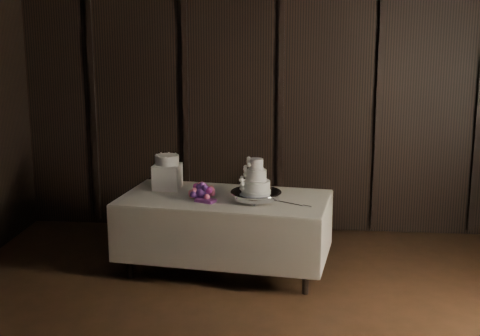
{
  "coord_description": "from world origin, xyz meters",
  "views": [
    {
      "loc": [
        0.28,
        -4.12,
        2.45
      ],
      "look_at": [
        -0.33,
        2.07,
        1.05
      ],
      "focal_mm": 50.0,
      "sensor_mm": 36.0,
      "label": 1
    }
  ],
  "objects_px": {
    "box_pedestal": "(167,177)",
    "small_cake": "(167,160)",
    "display_table": "(225,231)",
    "cake_stand": "(256,196)",
    "wedding_cake": "(253,179)",
    "bouquet": "(202,192)"
  },
  "relations": [
    {
      "from": "box_pedestal",
      "to": "small_cake",
      "type": "height_order",
      "value": "small_cake"
    },
    {
      "from": "display_table",
      "to": "cake_stand",
      "type": "xyz_separation_m",
      "value": [
        0.31,
        -0.11,
        0.39
      ]
    },
    {
      "from": "cake_stand",
      "to": "small_cake",
      "type": "relative_size",
      "value": 2.02
    },
    {
      "from": "cake_stand",
      "to": "box_pedestal",
      "type": "xyz_separation_m",
      "value": [
        -0.93,
        0.38,
        0.08
      ]
    },
    {
      "from": "wedding_cake",
      "to": "bouquet",
      "type": "distance_m",
      "value": 0.52
    },
    {
      "from": "cake_stand",
      "to": "box_pedestal",
      "type": "height_order",
      "value": "box_pedestal"
    },
    {
      "from": "wedding_cake",
      "to": "box_pedestal",
      "type": "height_order",
      "value": "wedding_cake"
    },
    {
      "from": "display_table",
      "to": "small_cake",
      "type": "xyz_separation_m",
      "value": [
        -0.61,
        0.27,
        0.64
      ]
    },
    {
      "from": "display_table",
      "to": "bouquet",
      "type": "height_order",
      "value": "bouquet"
    },
    {
      "from": "bouquet",
      "to": "small_cake",
      "type": "distance_m",
      "value": 0.58
    },
    {
      "from": "small_cake",
      "to": "cake_stand",
      "type": "bearing_deg",
      "value": -22.28
    },
    {
      "from": "display_table",
      "to": "wedding_cake",
      "type": "bearing_deg",
      "value": -16.26
    },
    {
      "from": "bouquet",
      "to": "small_cake",
      "type": "relative_size",
      "value": 1.66
    },
    {
      "from": "display_table",
      "to": "small_cake",
      "type": "height_order",
      "value": "small_cake"
    },
    {
      "from": "cake_stand",
      "to": "wedding_cake",
      "type": "relative_size",
      "value": 1.52
    },
    {
      "from": "cake_stand",
      "to": "wedding_cake",
      "type": "xyz_separation_m",
      "value": [
        -0.02,
        -0.01,
        0.17
      ]
    },
    {
      "from": "bouquet",
      "to": "box_pedestal",
      "type": "relative_size",
      "value": 1.53
    },
    {
      "from": "wedding_cake",
      "to": "bouquet",
      "type": "height_order",
      "value": "wedding_cake"
    },
    {
      "from": "bouquet",
      "to": "small_cake",
      "type": "height_order",
      "value": "small_cake"
    },
    {
      "from": "cake_stand",
      "to": "small_cake",
      "type": "bearing_deg",
      "value": 157.72
    },
    {
      "from": "cake_stand",
      "to": "bouquet",
      "type": "height_order",
      "value": "bouquet"
    },
    {
      "from": "box_pedestal",
      "to": "cake_stand",
      "type": "bearing_deg",
      "value": -22.28
    }
  ]
}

